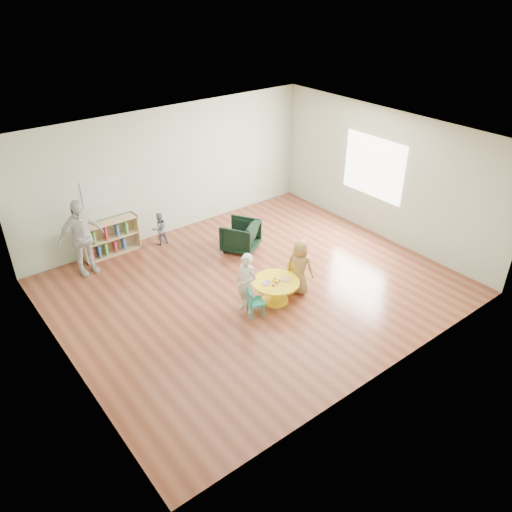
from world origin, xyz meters
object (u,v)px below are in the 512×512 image
at_px(kid_chair_left, 253,301).
at_px(bookshelf, 109,238).
at_px(child_right, 300,267).
at_px(adult_caretaker, 81,238).
at_px(armchair, 240,236).
at_px(toddler, 160,229).
at_px(activity_table, 276,287).
at_px(kid_chair_right, 292,276).
at_px(child_left, 247,283).

bearing_deg(kid_chair_left, bookshelf, -146.82).
xyz_separation_m(child_right, adult_caretaker, (-2.85, 3.07, 0.24)).
height_order(armchair, toddler, toddler).
distance_m(activity_table, bookshelf, 3.82).
xyz_separation_m(kid_chair_left, adult_caretaker, (-1.75, 3.12, 0.50)).
distance_m(child_right, adult_caretaker, 4.19).
distance_m(bookshelf, adult_caretaker, 0.90).
distance_m(kid_chair_right, bookshelf, 3.96).
bearing_deg(activity_table, child_left, 170.16).
bearing_deg(activity_table, bookshelf, 115.11).
distance_m(activity_table, toddler, 3.24).
bearing_deg(kid_chair_right, adult_caretaker, 22.97).
distance_m(kid_chair_left, armchair, 2.32).
distance_m(activity_table, adult_caretaker, 3.85).
height_order(kid_chair_left, toddler, toddler).
distance_m(child_right, toddler, 3.41).
bearing_deg(adult_caretaker, armchair, -24.76).
bearing_deg(adult_caretaker, child_right, -50.94).
bearing_deg(toddler, adult_caretaker, 12.31).
height_order(activity_table, armchair, armchair).
xyz_separation_m(activity_table, adult_caretaker, (-2.31, 3.04, 0.48)).
bearing_deg(adult_caretaker, activity_table, -56.62).
bearing_deg(toddler, activity_table, 108.12).
height_order(kid_chair_right, armchair, armchair).
relative_size(kid_chair_right, armchair, 0.72).
distance_m(bookshelf, child_right, 4.11).
height_order(armchair, adult_caretaker, adult_caretaker).
bearing_deg(kid_chair_right, child_right, 171.59).
xyz_separation_m(bookshelf, adult_caretaker, (-0.69, -0.42, 0.41)).
relative_size(kid_chair_left, child_right, 0.48).
bearing_deg(kid_chair_right, armchair, -25.05).
bearing_deg(kid_chair_left, child_left, -160.30).
xyz_separation_m(kid_chair_right, child_left, (-1.08, -0.03, 0.29)).
bearing_deg(kid_chair_left, activity_table, 114.25).
height_order(child_left, child_right, child_left).
height_order(bookshelf, child_left, child_left).
xyz_separation_m(activity_table, child_left, (-0.57, 0.10, 0.27)).
height_order(kid_chair_left, child_right, child_right).
bearing_deg(kid_chair_right, child_left, 70.52).
bearing_deg(activity_table, armchair, 71.80).
xyz_separation_m(kid_chair_right, adult_caretaker, (-2.82, 2.91, 0.50)).
xyz_separation_m(toddler, adult_caretaker, (-1.71, -0.14, 0.41)).
relative_size(armchair, child_left, 0.63).
bearing_deg(activity_table, kid_chair_left, -172.26).
distance_m(activity_table, armchair, 2.02).
bearing_deg(bookshelf, child_right, -58.19).
bearing_deg(child_left, toddler, 165.72).
relative_size(activity_table, armchair, 1.20).
bearing_deg(bookshelf, child_left, -72.66).
xyz_separation_m(bookshelf, child_left, (1.05, -3.36, 0.20)).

